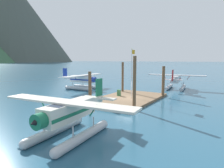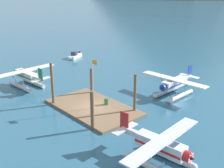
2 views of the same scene
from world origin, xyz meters
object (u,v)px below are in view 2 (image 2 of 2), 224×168
object	(u,v)px
flagpole	(93,78)
seaplane_white_bow_right	(174,86)
seaplane_silver_stbd_aft	(160,149)
boat_white_open_west	(75,56)
fuel_drum	(106,101)
seaplane_cream_port_aft	(26,77)

from	to	relation	value
flagpole	seaplane_white_bow_right	world-z (taller)	flagpole
flagpole	seaplane_silver_stbd_aft	world-z (taller)	flagpole
flagpole	seaplane_white_bow_right	bearing A→B (deg)	73.43
flagpole	boat_white_open_west	size ratio (longest dim) A/B	1.51
seaplane_silver_stbd_aft	seaplane_white_bow_right	distance (m)	17.58
seaplane_silver_stbd_aft	fuel_drum	bearing A→B (deg)	159.72
seaplane_white_bow_right	flagpole	bearing A→B (deg)	-106.57
flagpole	boat_white_open_west	distance (m)	29.25
boat_white_open_west	flagpole	bearing A→B (deg)	-29.65
seaplane_silver_stbd_aft	boat_white_open_west	xyz separation A→B (m)	(-38.26, 17.08, -1.09)
flagpole	seaplane_silver_stbd_aft	size ratio (longest dim) A/B	0.64
seaplane_cream_port_aft	seaplane_white_bow_right	distance (m)	23.07
seaplane_cream_port_aft	boat_white_open_west	xyz separation A→B (m)	(-10.68, 16.60, -1.09)
fuel_drum	seaplane_silver_stbd_aft	size ratio (longest dim) A/B	0.08
seaplane_cream_port_aft	seaplane_silver_stbd_aft	size ratio (longest dim) A/B	1.00
flagpole	seaplane_cream_port_aft	bearing A→B (deg)	-171.12
seaplane_cream_port_aft	seaplane_silver_stbd_aft	xyz separation A→B (m)	(27.58, -0.48, 0.00)
seaplane_white_bow_right	boat_white_open_west	world-z (taller)	seaplane_white_bow_right
fuel_drum	seaplane_white_bow_right	size ratio (longest dim) A/B	0.08
fuel_drum	seaplane_silver_stbd_aft	world-z (taller)	seaplane_silver_stbd_aft
flagpole	fuel_drum	distance (m)	4.22
seaplane_silver_stbd_aft	flagpole	bearing A→B (deg)	168.14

